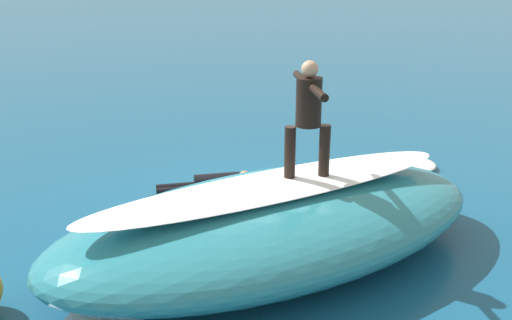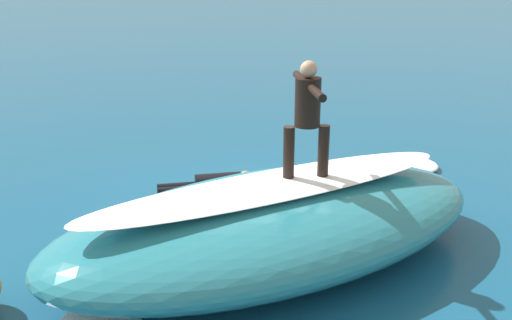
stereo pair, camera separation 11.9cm
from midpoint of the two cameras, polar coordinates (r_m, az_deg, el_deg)
The scene contains 9 objects.
ground_plane at distance 9.92m, azimuth -0.77°, elevation -5.00°, with size 120.00×120.00×0.00m, color #145175.
wave_crest at distance 8.15m, azimuth 1.51°, elevation -6.37°, with size 6.60×3.13×1.11m, color teal.
wave_foam_lip at distance 7.91m, azimuth 1.55°, elevation -2.48°, with size 5.61×1.10×0.08m, color white.
surfboard_riding at distance 8.16m, azimuth 4.57°, elevation -1.85°, with size 2.20×0.50×0.08m, color silver.
surfer_riding at distance 7.86m, azimuth 4.76°, elevation 4.86°, with size 0.63×1.52×1.63m.
surfboard_paddling at distance 10.67m, azimuth -4.14°, elevation -3.01°, with size 1.94×0.58×0.08m, color #33B2D1.
surfer_paddling at distance 10.59m, azimuth -4.86°, elevation -2.21°, with size 1.72×0.57×0.31m.
foam_patch_near at distance 12.25m, azimuth 14.77°, elevation -0.39°, with size 1.00×0.98×0.16m, color white.
foam_patch_far at distance 11.38m, azimuth 13.99°, elevation -2.01°, with size 1.02×0.74×0.11m, color white.
Camera 1 is at (3.37, 8.37, 4.11)m, focal length 40.62 mm.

